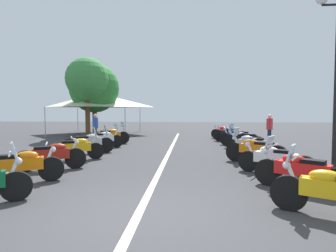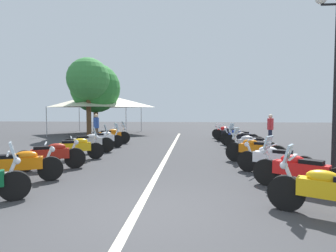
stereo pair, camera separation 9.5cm
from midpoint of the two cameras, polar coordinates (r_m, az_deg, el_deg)
ground_plane at (r=5.05m, az=-6.43°, el=-17.91°), size 80.00×80.00×0.00m
lane_centre_stripe at (r=10.70m, az=-0.16°, el=-6.59°), size 22.80×0.16×0.01m
motorcycle_left_row_1 at (r=7.90m, az=-27.95°, el=-7.13°), size 1.08×1.96×0.99m
motorcycle_left_row_2 at (r=9.22m, az=-22.62°, el=-5.55°), size 1.08×1.91×1.00m
motorcycle_left_row_3 at (r=10.74m, az=-18.10°, el=-4.25°), size 1.07×1.91×1.20m
motorcycle_left_row_4 at (r=12.26m, az=-15.77°, el=-3.25°), size 1.08×2.04×1.22m
motorcycle_left_row_5 at (r=13.72m, az=-13.00°, el=-2.58°), size 1.27×1.79×1.20m
motorcycle_left_row_6 at (r=15.17m, az=-11.51°, el=-1.96°), size 1.24×1.94×1.23m
motorcycle_right_row_0 at (r=5.50m, az=31.16°, el=-11.46°), size 1.19×1.94×1.21m
motorcycle_right_row_1 at (r=6.98m, az=25.70°, el=-8.27°), size 1.43×1.83×1.21m
motorcycle_right_row_2 at (r=8.41m, az=21.21°, el=-6.38°), size 1.26×1.89×0.99m
motorcycle_right_row_3 at (r=10.01m, az=17.64°, el=-4.67°), size 1.15×1.92×1.23m
motorcycle_right_row_4 at (r=11.76m, az=16.92°, el=-3.65°), size 1.20×1.82×0.99m
motorcycle_right_row_5 at (r=13.34m, az=15.48°, el=-2.72°), size 1.32×1.71×1.22m
motorcycle_right_row_6 at (r=14.82m, az=14.56°, el=-2.20°), size 1.10×1.90×1.00m
motorcycle_right_row_7 at (r=16.53m, az=12.90°, el=-1.60°), size 1.29×1.84×1.02m
motorcycle_right_row_8 at (r=18.10m, az=11.97°, el=-1.25°), size 1.38×1.72×0.98m
bystander_0 at (r=16.52m, az=-14.39°, el=0.07°), size 0.53×0.32×1.63m
bystander_1 at (r=15.76m, az=20.46°, el=-0.19°), size 0.45×0.34×1.63m
roadside_tree_0 at (r=20.87m, az=-14.57°, el=7.54°), size 3.56×3.56×5.24m
roadside_tree_1 at (r=19.64m, az=-15.94°, el=9.18°), size 2.86×2.86×5.38m
event_tent at (r=22.50m, az=-13.86°, el=5.19°), size 6.27×6.27×3.20m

